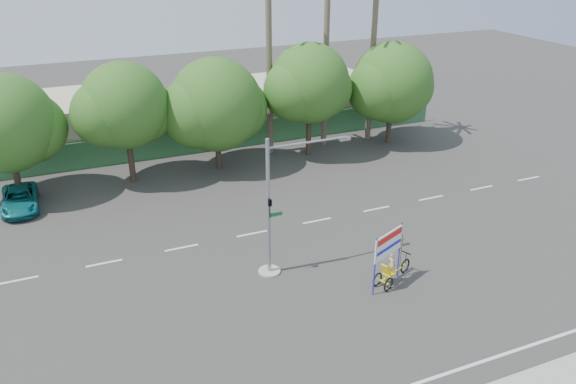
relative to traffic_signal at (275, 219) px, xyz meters
name	(u,v)px	position (x,y,z in m)	size (l,w,h in m)	color
ground	(353,305)	(2.20, -3.98, -2.92)	(120.00, 120.00, 0.00)	#33302D
fence	(218,138)	(2.20, 17.52, -1.92)	(38.00, 0.08, 2.00)	#336B3D
building_left	(75,124)	(-7.80, 22.02, -0.92)	(12.00, 8.00, 4.00)	beige
building_right	(292,101)	(10.20, 22.02, -1.12)	(14.00, 8.00, 3.60)	beige
tree_far_left	(4,126)	(-11.85, 14.02, 1.84)	(7.14, 6.00, 7.96)	#473828
tree_left	(124,109)	(-4.85, 14.02, 2.14)	(6.66, 5.60, 8.07)	#473828
tree_center	(215,107)	(1.14, 14.02, 1.55)	(7.62, 6.40, 7.85)	#473828
tree_right	(309,86)	(8.15, 14.02, 2.32)	(6.90, 5.80, 8.36)	#473828
tree_far_right	(392,85)	(15.15, 14.02, 1.73)	(7.38, 6.20, 7.94)	#473828
palm_tall	(327,7)	(10.20, 15.52, 7.55)	(3.73, 3.79, 17.45)	#70604C
palm_mid	(375,19)	(14.20, 15.52, 6.48)	(3.73, 3.79, 15.45)	#70604C
palm_short	(269,34)	(5.70, 15.52, 5.94)	(3.73, 3.79, 14.45)	#70604C
traffic_signal	(275,219)	(0.00, 0.00, 0.00)	(4.72, 1.10, 7.00)	gray
trike_billboard	(391,261)	(4.66, -3.08, -1.69)	(2.88, 1.48, 3.06)	black
pickup_truck	(20,199)	(-11.77, 12.42, -2.30)	(2.06, 4.46, 1.24)	#106A70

